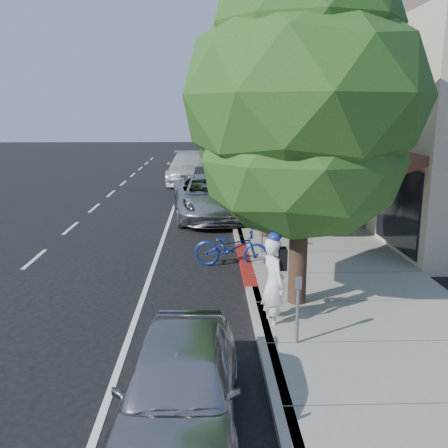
{
  "coord_description": "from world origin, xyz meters",
  "views": [
    {
      "loc": [
        -1.05,
        -12.36,
        4.28
      ],
      "look_at": [
        -0.63,
        0.56,
        1.35
      ],
      "focal_mm": 40.0,
      "sensor_mm": 36.0,
      "label": 1
    }
  ],
  "objects_px": {
    "street_tree_4": "(236,108)",
    "near_car_a": "(180,386)",
    "silver_suv": "(210,197)",
    "pedestrian": "(299,196)",
    "street_tree_1": "(268,110)",
    "white_pickup": "(189,168)",
    "dark_suv_far": "(213,157)",
    "street_tree_5": "(232,112)",
    "cyclist": "(274,283)",
    "bicycle": "(231,248)",
    "street_tree_3": "(242,95)",
    "street_tree_2": "(252,100)",
    "dark_sedan": "(210,182)",
    "street_tree_0": "(303,102)"
  },
  "relations": [
    {
      "from": "pedestrian",
      "to": "street_tree_2",
      "type": "bearing_deg",
      "value": -91.86
    },
    {
      "from": "street_tree_4",
      "to": "street_tree_5",
      "type": "height_order",
      "value": "street_tree_4"
    },
    {
      "from": "street_tree_4",
      "to": "street_tree_5",
      "type": "bearing_deg",
      "value": 90.0
    },
    {
      "from": "bicycle",
      "to": "dark_sedan",
      "type": "bearing_deg",
      "value": 15.17
    },
    {
      "from": "bicycle",
      "to": "pedestrian",
      "type": "bearing_deg",
      "value": -14.76
    },
    {
      "from": "street_tree_0",
      "to": "cyclist",
      "type": "bearing_deg",
      "value": -123.38
    },
    {
      "from": "street_tree_3",
      "to": "near_car_a",
      "type": "relative_size",
      "value": 2.07
    },
    {
      "from": "bicycle",
      "to": "dark_sedan",
      "type": "xyz_separation_m",
      "value": [
        -0.53,
        12.28,
        0.16
      ]
    },
    {
      "from": "street_tree_1",
      "to": "dark_suv_far",
      "type": "height_order",
      "value": "street_tree_1"
    },
    {
      "from": "street_tree_0",
      "to": "dark_suv_far",
      "type": "relative_size",
      "value": 1.58
    },
    {
      "from": "near_car_a",
      "to": "street_tree_5",
      "type": "bearing_deg",
      "value": 88.36
    },
    {
      "from": "street_tree_4",
      "to": "near_car_a",
      "type": "xyz_separation_m",
      "value": [
        -2.35,
        -28.3,
        -3.81
      ]
    },
    {
      "from": "cyclist",
      "to": "dark_suv_far",
      "type": "distance_m",
      "value": 29.98
    },
    {
      "from": "street_tree_2",
      "to": "white_pickup",
      "type": "distance_m",
      "value": 9.5
    },
    {
      "from": "pedestrian",
      "to": "silver_suv",
      "type": "bearing_deg",
      "value": -46.02
    },
    {
      "from": "dark_sedan",
      "to": "dark_suv_far",
      "type": "xyz_separation_m",
      "value": [
        0.35,
        13.62,
        0.08
      ]
    },
    {
      "from": "street_tree_3",
      "to": "white_pickup",
      "type": "distance_m",
      "value": 5.67
    },
    {
      "from": "cyclist",
      "to": "silver_suv",
      "type": "bearing_deg",
      "value": -11.96
    },
    {
      "from": "street_tree_4",
      "to": "street_tree_5",
      "type": "xyz_separation_m",
      "value": [
        0.0,
        6.0,
        -0.26
      ]
    },
    {
      "from": "cyclist",
      "to": "near_car_a",
      "type": "height_order",
      "value": "cyclist"
    },
    {
      "from": "white_pickup",
      "to": "pedestrian",
      "type": "relative_size",
      "value": 3.36
    },
    {
      "from": "cyclist",
      "to": "bicycle",
      "type": "bearing_deg",
      "value": -9.33
    },
    {
      "from": "street_tree_3",
      "to": "street_tree_4",
      "type": "height_order",
      "value": "street_tree_3"
    },
    {
      "from": "street_tree_0",
      "to": "street_tree_5",
      "type": "bearing_deg",
      "value": 90.0
    },
    {
      "from": "dark_suv_far",
      "to": "near_car_a",
      "type": "xyz_separation_m",
      "value": [
        -0.87,
        -33.27,
        -0.12
      ]
    },
    {
      "from": "white_pickup",
      "to": "cyclist",
      "type": "bearing_deg",
      "value": -83.27
    },
    {
      "from": "street_tree_1",
      "to": "street_tree_5",
      "type": "bearing_deg",
      "value": 90.0
    },
    {
      "from": "street_tree_2",
      "to": "dark_suv_far",
      "type": "distance_m",
      "value": 17.48
    },
    {
      "from": "silver_suv",
      "to": "bicycle",
      "type": "bearing_deg",
      "value": -90.85
    },
    {
      "from": "street_tree_1",
      "to": "bicycle",
      "type": "distance_m",
      "value": 4.95
    },
    {
      "from": "silver_suv",
      "to": "pedestrian",
      "type": "height_order",
      "value": "pedestrian"
    },
    {
      "from": "street_tree_4",
      "to": "street_tree_5",
      "type": "distance_m",
      "value": 6.01
    },
    {
      "from": "street_tree_1",
      "to": "street_tree_3",
      "type": "height_order",
      "value": "street_tree_3"
    },
    {
      "from": "street_tree_1",
      "to": "street_tree_4",
      "type": "bearing_deg",
      "value": 90.0
    },
    {
      "from": "dark_suv_far",
      "to": "near_car_a",
      "type": "bearing_deg",
      "value": -93.15
    },
    {
      "from": "street_tree_1",
      "to": "silver_suv",
      "type": "bearing_deg",
      "value": 116.05
    },
    {
      "from": "cyclist",
      "to": "white_pickup",
      "type": "relative_size",
      "value": 0.3
    },
    {
      "from": "dark_sedan",
      "to": "dark_suv_far",
      "type": "bearing_deg",
      "value": 94.63
    },
    {
      "from": "silver_suv",
      "to": "dark_sedan",
      "type": "bearing_deg",
      "value": 84.13
    },
    {
      "from": "white_pickup",
      "to": "dark_suv_far",
      "type": "height_order",
      "value": "white_pickup"
    },
    {
      "from": "street_tree_3",
      "to": "white_pickup",
      "type": "height_order",
      "value": "street_tree_3"
    },
    {
      "from": "street_tree_2",
      "to": "near_car_a",
      "type": "xyz_separation_m",
      "value": [
        -2.35,
        -16.3,
        -4.06
      ]
    },
    {
      "from": "street_tree_1",
      "to": "pedestrian",
      "type": "distance_m",
      "value": 4.44
    },
    {
      "from": "street_tree_3",
      "to": "dark_suv_far",
      "type": "distance_m",
      "value": 11.89
    },
    {
      "from": "street_tree_4",
      "to": "street_tree_2",
      "type": "bearing_deg",
      "value": -90.0
    },
    {
      "from": "street_tree_3",
      "to": "cyclist",
      "type": "bearing_deg",
      "value": -91.99
    },
    {
      "from": "dark_suv_far",
      "to": "street_tree_1",
      "type": "bearing_deg",
      "value": -87.97
    },
    {
      "from": "silver_suv",
      "to": "near_car_a",
      "type": "distance_m",
      "value": 14.1
    },
    {
      "from": "white_pickup",
      "to": "dark_suv_far",
      "type": "bearing_deg",
      "value": 79.76
    },
    {
      "from": "street_tree_0",
      "to": "bicycle",
      "type": "distance_m",
      "value": 5.14
    }
  ]
}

